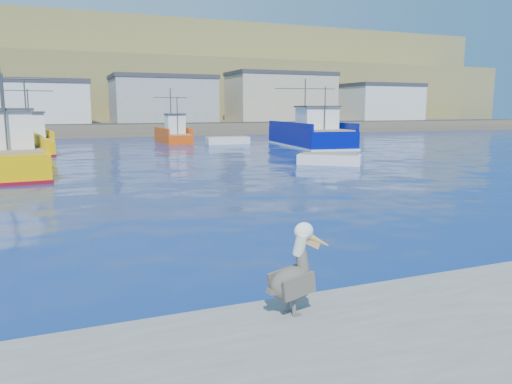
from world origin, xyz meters
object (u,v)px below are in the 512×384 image
(trawler_yellow_b, at_px, (29,142))
(skiff_far, at_px, (348,140))
(trawler_yellow_a, at_px, (7,155))
(skiff_mid, at_px, (329,160))
(trawler_blue, at_px, (310,135))
(pelican, at_px, (295,276))
(skiff_extra, at_px, (228,141))
(boat_orange, at_px, (174,134))

(trawler_yellow_b, bearing_deg, skiff_far, 3.39)
(trawler_yellow_a, height_order, skiff_mid, trawler_yellow_a)
(trawler_yellow_a, xyz_separation_m, skiff_mid, (19.56, -3.09, -0.76))
(trawler_yellow_a, bearing_deg, skiff_mid, -8.99)
(trawler_yellow_b, height_order, skiff_far, trawler_yellow_b)
(trawler_yellow_b, xyz_separation_m, trawler_blue, (25.61, -2.05, 0.20))
(pelican, bearing_deg, skiff_far, 56.37)
(trawler_blue, xyz_separation_m, skiff_far, (6.94, 3.98, -0.89))
(skiff_far, xyz_separation_m, pelican, (-27.49, -41.33, 0.86))
(trawler_yellow_a, distance_m, trawler_blue, 28.97)
(skiff_mid, bearing_deg, skiff_far, 54.42)
(trawler_blue, height_order, skiff_mid, trawler_blue)
(skiff_extra, relative_size, pelican, 3.16)
(pelican, bearing_deg, boat_orange, 79.12)
(boat_orange, distance_m, skiff_extra, 6.46)
(trawler_yellow_a, bearing_deg, skiff_far, 25.78)
(boat_orange, xyz_separation_m, skiff_far, (18.29, -6.52, -0.72))
(pelican, bearing_deg, skiff_extra, 72.17)
(trawler_blue, xyz_separation_m, skiff_extra, (-6.52, 6.25, -0.84))
(trawler_yellow_a, bearing_deg, trawler_yellow_b, 87.11)
(skiff_extra, bearing_deg, trawler_yellow_b, -167.59)
(skiff_far, bearing_deg, trawler_yellow_b, -176.61)
(trawler_blue, bearing_deg, skiff_mid, -114.02)
(boat_orange, distance_m, pelican, 48.72)
(boat_orange, relative_size, skiff_mid, 1.72)
(pelican, bearing_deg, trawler_yellow_b, 97.33)
(trawler_yellow_b, relative_size, skiff_extra, 2.13)
(trawler_yellow_a, xyz_separation_m, trawler_yellow_b, (0.71, 14.14, -0.10))
(skiff_far, height_order, skiff_extra, skiff_extra)
(skiff_far, bearing_deg, pelican, -123.63)
(boat_orange, height_order, skiff_far, boat_orange)
(trawler_yellow_a, relative_size, boat_orange, 1.64)
(trawler_yellow_a, relative_size, pelican, 8.09)
(skiff_mid, xyz_separation_m, skiff_extra, (0.24, 21.44, 0.03))
(skiff_far, bearing_deg, skiff_mid, -125.58)
(trawler_yellow_a, distance_m, skiff_extra, 27.00)
(boat_orange, height_order, skiff_mid, boat_orange)
(boat_orange, relative_size, pelican, 4.93)
(trawler_yellow_b, bearing_deg, boat_orange, 30.62)
(skiff_mid, relative_size, pelican, 2.86)
(skiff_mid, bearing_deg, trawler_yellow_b, 137.55)
(trawler_yellow_b, xyz_separation_m, skiff_far, (32.56, 1.93, -0.69))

